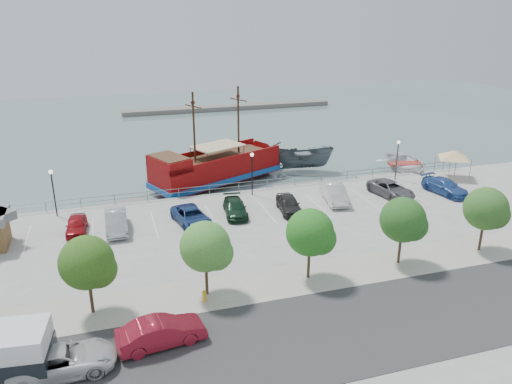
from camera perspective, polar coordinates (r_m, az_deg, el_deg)
name	(u,v)px	position (r m, az deg, el deg)	size (l,w,h in m)	color
ground	(274,231)	(43.69, 2.03, -4.43)	(160.00, 160.00, 0.00)	slate
street	(364,325)	(30.51, 12.28, -14.65)	(100.00, 8.00, 0.04)	#363636
sidewalk	(322,275)	(34.98, 7.50, -9.42)	(100.00, 4.00, 0.05)	gray
seawall_railing	(248,186)	(50.00, -0.87, 0.73)	(50.00, 0.06, 1.00)	slate
far_shore	(229,107)	(96.96, -3.10, 9.63)	(40.00, 3.00, 0.80)	#665D56
pirate_ship	(225,166)	(55.47, -3.52, 3.00)	(17.30, 11.19, 10.85)	maroon
patrol_boat	(303,161)	(59.18, 5.41, 3.60)	(2.65, 7.04, 2.72)	#434D53
speedboat	(406,166)	(61.26, 16.73, 2.87)	(5.68, 7.96, 1.65)	white
dock_west	(113,208)	(50.01, -15.98, -1.73)	(6.24, 1.78, 0.36)	slate
dock_mid	(306,187)	(53.86, 5.68, 0.59)	(7.05, 2.01, 0.40)	gray
dock_east	(389,178)	(58.40, 14.92, 1.57)	(7.21, 2.06, 0.41)	gray
canopy_tent	(455,150)	(57.26, 21.77, 4.43)	(5.09, 5.09, 3.48)	slate
street_van	(63,361)	(27.97, -21.21, -17.52)	(2.41, 5.22, 1.45)	silver
street_sedan	(161,332)	(28.46, -10.75, -15.47)	(1.66, 4.77, 1.57)	maroon
fire_hydrant	(204,295)	(31.87, -5.93, -11.68)	(0.28, 0.28, 0.80)	gold
lamp_post_left	(53,185)	(46.45, -22.23, 0.78)	(0.36, 0.36, 4.28)	black
lamp_post_mid	(252,166)	(48.06, -0.45, 2.95)	(0.36, 0.36, 4.28)	black
lamp_post_right	(398,153)	(54.66, 15.87, 4.31)	(0.36, 0.36, 4.28)	black
tree_b	(90,264)	(30.75, -18.49, -7.84)	(3.30, 3.20, 5.00)	#473321
tree_c	(208,248)	(31.17, -5.51, -6.41)	(3.30, 3.20, 5.00)	#473321
tree_d	(312,234)	(33.10, 6.46, -4.78)	(3.30, 3.20, 5.00)	#473321
tree_e	(405,221)	(36.30, 16.67, -3.23)	(3.30, 3.20, 5.00)	#473321
tree_f	(488,210)	(40.47, 24.99, -1.88)	(3.30, 3.20, 5.00)	#473321
parked_car_a	(76,225)	(43.22, -19.83, -3.56)	(1.58, 3.92, 1.33)	maroon
parked_car_b	(116,222)	(42.52, -15.69, -3.27)	(1.71, 4.90, 1.62)	#9FA4AA
parked_car_c	(191,216)	(42.54, -7.41, -2.79)	(2.33, 5.06, 1.40)	navy
parked_car_d	(235,208)	(44.13, -2.40, -1.82)	(1.86, 4.58, 1.33)	black
parked_car_e	(289,204)	(44.85, 3.78, -1.37)	(1.75, 4.35, 1.48)	black
parked_car_f	(335,193)	(47.68, 8.97, -0.13)	(1.76, 5.04, 1.66)	silver
parked_car_g	(391,189)	(50.23, 15.18, 0.33)	(2.39, 5.19, 1.44)	#5A5A5E
parked_car_h	(445,187)	(52.55, 20.79, 0.59)	(2.05, 5.05, 1.46)	#2D5198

